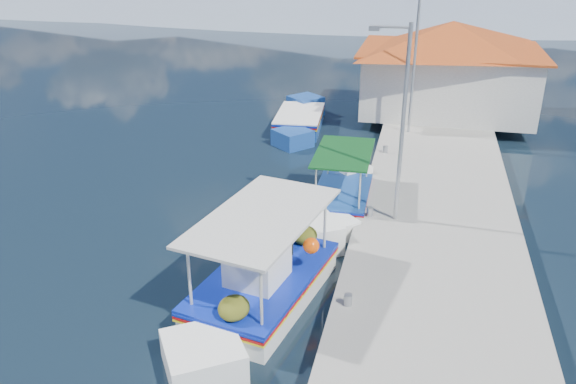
# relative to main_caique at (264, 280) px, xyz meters

# --- Properties ---
(ground) EXTENTS (160.00, 160.00, 0.00)m
(ground) POSITION_rel_main_caique_xyz_m (-1.54, 2.45, -0.52)
(ground) COLOR black
(ground) RESTS_ON ground
(quay) EXTENTS (5.00, 44.00, 0.50)m
(quay) POSITION_rel_main_caique_xyz_m (4.36, 8.45, -0.27)
(quay) COLOR gray
(quay) RESTS_ON ground
(bollards) EXTENTS (0.20, 17.20, 0.30)m
(bollards) POSITION_rel_main_caique_xyz_m (2.26, 7.70, 0.13)
(bollards) COLOR #A5A8AD
(bollards) RESTS_ON quay
(main_caique) EXTENTS (3.42, 8.07, 2.71)m
(main_caique) POSITION_rel_main_caique_xyz_m (0.00, 0.00, 0.00)
(main_caique) COLOR white
(main_caique) RESTS_ON ground
(caique_green_canopy) EXTENTS (1.91, 6.07, 2.27)m
(caique_green_canopy) POSITION_rel_main_caique_xyz_m (1.16, 5.99, -0.18)
(caique_green_canopy) COLOR white
(caique_green_canopy) RESTS_ON ground
(caique_blue_hull) EXTENTS (2.47, 7.01, 1.25)m
(caique_blue_hull) POSITION_rel_main_caique_xyz_m (-2.14, 14.32, -0.18)
(caique_blue_hull) COLOR #184393
(caique_blue_hull) RESTS_ON ground
(harbor_building) EXTENTS (10.49, 10.49, 4.40)m
(harbor_building) POSITION_rel_main_caique_xyz_m (4.65, 17.45, 2.25)
(harbor_building) COLOR white
(harbor_building) RESTS_ON quay
(lamp_post_near) EXTENTS (1.21, 0.14, 6.00)m
(lamp_post_near) POSITION_rel_main_caique_xyz_m (2.96, 4.45, 3.33)
(lamp_post_near) COLOR #A5A8AD
(lamp_post_near) RESTS_ON quay
(lamp_post_far) EXTENTS (1.21, 0.14, 6.00)m
(lamp_post_far) POSITION_rel_main_caique_xyz_m (2.96, 13.45, 3.33)
(lamp_post_far) COLOR #A5A8AD
(lamp_post_far) RESTS_ON quay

